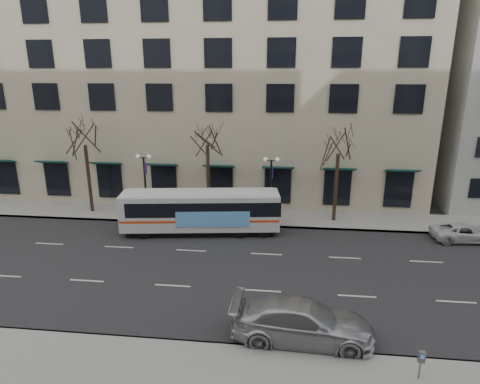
# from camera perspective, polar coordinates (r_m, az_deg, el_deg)

# --- Properties ---
(ground) EXTENTS (160.00, 160.00, 0.00)m
(ground) POSITION_cam_1_polar(r_m,az_deg,el_deg) (25.09, -8.14, -10.45)
(ground) COLOR black
(ground) RESTS_ON ground
(sidewalk_far) EXTENTS (80.00, 4.00, 0.15)m
(sidewalk_far) POSITION_cam_1_polar(r_m,az_deg,el_deg) (32.61, 4.34, -3.64)
(sidewalk_far) COLOR gray
(sidewalk_far) RESTS_ON ground
(building_hotel) EXTENTS (40.00, 20.00, 24.00)m
(building_hotel) POSITION_cam_1_polar(r_m,az_deg,el_deg) (43.31, -4.41, 17.46)
(building_hotel) COLOR tan
(building_hotel) RESTS_ON ground
(tree_far_left) EXTENTS (3.60, 3.60, 8.34)m
(tree_far_left) POSITION_cam_1_polar(r_m,az_deg,el_deg) (34.60, -21.33, 7.79)
(tree_far_left) COLOR black
(tree_far_left) RESTS_ON ground
(tree_far_mid) EXTENTS (3.60, 3.60, 8.55)m
(tree_far_mid) POSITION_cam_1_polar(r_m,az_deg,el_deg) (31.27, -4.69, 8.41)
(tree_far_mid) COLOR black
(tree_far_mid) RESTS_ON ground
(tree_far_right) EXTENTS (3.60, 3.60, 8.06)m
(tree_far_right) POSITION_cam_1_polar(r_m,az_deg,el_deg) (31.05, 13.91, 7.02)
(tree_far_right) COLOR black
(tree_far_right) RESTS_ON ground
(lamp_post_left) EXTENTS (1.22, 0.45, 5.21)m
(lamp_post_left) POSITION_cam_1_polar(r_m,az_deg,el_deg) (32.81, -13.32, 1.33)
(lamp_post_left) COLOR black
(lamp_post_left) RESTS_ON ground
(lamp_post_right) EXTENTS (1.22, 0.45, 5.21)m
(lamp_post_right) POSITION_cam_1_polar(r_m,az_deg,el_deg) (30.96, 4.42, 0.83)
(lamp_post_right) COLOR black
(lamp_post_right) RESTS_ON ground
(city_bus) EXTENTS (11.65, 3.98, 3.10)m
(city_bus) POSITION_cam_1_polar(r_m,az_deg,el_deg) (29.37, -5.48, -2.64)
(city_bus) COLOR silver
(city_bus) RESTS_ON ground
(silver_car) EXTENTS (6.33, 2.79, 1.81)m
(silver_car) POSITION_cam_1_polar(r_m,az_deg,el_deg) (18.63, 8.84, -17.72)
(silver_car) COLOR #AEB1B6
(silver_car) RESTS_ON ground
(white_pickup) EXTENTS (4.50, 2.31, 1.22)m
(white_pickup) POSITION_cam_1_polar(r_m,az_deg,el_deg) (32.24, 29.25, -5.05)
(white_pickup) COLOR silver
(white_pickup) RESTS_ON ground
(pay_station) EXTENTS (0.26, 0.18, 1.20)m
(pay_station) POSITION_cam_1_polar(r_m,az_deg,el_deg) (17.69, 24.37, -20.84)
(pay_station) COLOR slate
(pay_station) RESTS_ON sidewalk_near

